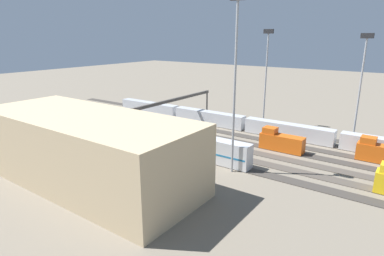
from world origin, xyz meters
The scene contains 17 objects.
ground_plane centered at (0.00, 0.00, 0.00)m, with size 400.00×400.00×0.00m, color #756B5B.
track_bed_0 centered at (0.00, -15.00, 0.06)m, with size 140.00×2.80×0.12m, color #3D3833.
track_bed_1 centered at (0.00, -10.00, 0.06)m, with size 140.00×2.80×0.12m, color #4C443D.
track_bed_2 centered at (0.00, -5.00, 0.06)m, with size 140.00×2.80×0.12m, color #3D3833.
track_bed_3 centered at (0.00, 0.00, 0.06)m, with size 140.00×2.80×0.12m, color #3D3833.
track_bed_4 centered at (0.00, 5.00, 0.06)m, with size 140.00×2.80×0.12m, color #4C443D.
track_bed_5 centered at (0.00, 10.00, 0.06)m, with size 140.00×2.80×0.12m, color #4C443D.
track_bed_6 centered at (0.00, 15.00, 0.06)m, with size 140.00×2.80×0.12m, color #3D3833.
train_on_track_6 centered at (5.30, 15.00, 2.61)m, with size 47.20×3.06×5.00m.
train_on_track_3 centered at (-18.84, 0.00, 2.16)m, with size 10.00×3.00×5.00m.
train_on_track_2 centered at (-38.71, -5.00, 2.16)m, with size 10.00×3.00×5.00m.
train_on_track_1 centered at (-4.87, -10.00, 2.02)m, with size 95.60×3.00×3.80m.
light_mast_0 centered at (-6.32, -18.85, 17.46)m, with size 2.80×0.70×27.43m.
light_mast_1 centered at (-15.64, 17.32, 20.25)m, with size 2.80×0.70×32.60m.
light_mast_2 centered at (-31.24, -17.08, 16.80)m, with size 2.80×0.70×26.24m.
signal_gantry centered at (12.61, 0.00, 7.65)m, with size 0.70×35.00×8.80m.
maintenance_shed centered at (3.29, 36.35, 6.21)m, with size 43.16×16.99×12.41m, color tan.
Camera 1 is at (-43.56, 69.75, 25.54)m, focal length 30.39 mm.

